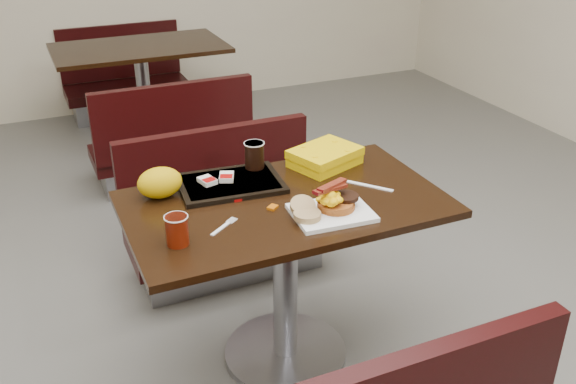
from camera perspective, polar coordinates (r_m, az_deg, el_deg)
name	(u,v)px	position (r m, az deg, el deg)	size (l,w,h in m)	color
floor	(285,355)	(2.85, -0.23, -14.27)	(6.00, 7.00, 0.01)	slate
table_near	(285,283)	(2.62, -0.24, -8.07)	(1.20, 0.70, 0.75)	black
bench_near_n	(229,211)	(3.19, -5.27, -1.67)	(1.00, 0.46, 0.72)	black
table_far	(144,96)	(4.89, -12.63, 8.28)	(1.20, 0.70, 0.75)	black
bench_far_s	(168,130)	(4.25, -10.57, 5.43)	(1.00, 0.46, 0.72)	black
bench_far_n	(126,74)	(5.55, -14.18, 10.15)	(1.00, 0.46, 0.72)	black
platter	(332,213)	(2.33, 3.89, -1.85)	(0.28, 0.22, 0.02)	white
pancake_stack	(336,204)	(2.34, 4.29, -1.10)	(0.14, 0.14, 0.03)	#A8531C
sausage_patty	(346,197)	(2.35, 5.19, -0.42)	(0.09, 0.09, 0.01)	black
scrambled_eggs	(330,198)	(2.30, 3.73, -0.52)	(0.09, 0.08, 0.05)	yellow
bacon_strips	(330,188)	(2.30, 3.78, 0.35)	(0.16, 0.07, 0.01)	#440409
muffin_bottom	(307,215)	(2.27, 1.72, -2.07)	(0.10, 0.10, 0.02)	#A38656
muffin_top	(303,206)	(2.31, 1.31, -1.23)	(0.09, 0.09, 0.02)	#A38656
coffee_cup_near	(177,230)	(2.16, -9.82, -3.37)	(0.07, 0.07, 0.11)	maroon
fork	(220,229)	(2.25, -6.03, -3.28)	(0.14, 0.03, 0.00)	white
knife	(370,186)	(2.56, 7.27, 0.53)	(0.19, 0.02, 0.00)	white
condiment_syrup	(273,207)	(2.37, -1.38, -1.37)	(0.04, 0.03, 0.01)	#AD4E07
condiment_ketchup	(238,199)	(2.44, -4.44, -0.60)	(0.04, 0.03, 0.01)	#8C0504
tray	(230,183)	(2.55, -5.14, 0.76)	(0.40, 0.29, 0.02)	black
hashbrown_sleeve_left	(207,181)	(2.54, -7.18, 1.00)	(0.05, 0.07, 0.02)	silver
hashbrown_sleeve_right	(227,177)	(2.56, -5.48, 1.34)	(0.05, 0.07, 0.02)	silver
coffee_cup_far	(254,155)	(2.64, -3.00, 3.28)	(0.08, 0.08, 0.11)	black
clamshell	(325,157)	(2.71, 3.29, 3.13)	(0.27, 0.21, 0.07)	#E1B403
paper_bag	(160,183)	(2.48, -11.31, 0.82)	(0.17, 0.13, 0.12)	#CFA206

